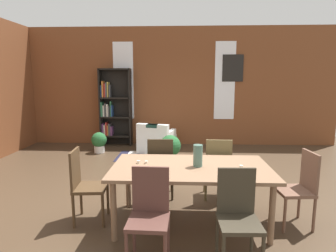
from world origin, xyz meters
TOP-DOWN VIEW (x-y plane):
  - ground_plane at (0.00, 0.00)m, footprint 10.35×10.35m
  - back_wall_brick at (0.00, 3.67)m, footprint 8.96×0.12m
  - window_pane_0 at (-1.39, 3.60)m, footprint 0.55×0.02m
  - window_pane_1 at (1.39, 3.60)m, footprint 0.55×0.02m
  - dining_table at (0.33, -0.89)m, footprint 1.96×1.09m
  - vase_on_table at (0.41, -0.89)m, footprint 0.12×0.12m
  - tealight_candle_0 at (-0.34, -0.80)m, footprint 0.04×0.04m
  - tealight_candle_1 at (-0.24, -0.80)m, footprint 0.04×0.04m
  - tealight_candle_2 at (0.93, -0.95)m, footprint 0.04×0.04m
  - dining_chair_head_left at (-1.02, -0.89)m, footprint 0.43×0.43m
  - dining_chair_far_right at (0.77, -0.11)m, footprint 0.41×0.41m
  - dining_chair_near_right at (0.77, -1.66)m, footprint 0.41×0.41m
  - dining_chair_head_right at (1.68, -0.88)m, footprint 0.43×0.43m
  - dining_chair_near_left at (-0.11, -1.66)m, footprint 0.41×0.41m
  - dining_chair_far_left at (-0.11, -0.11)m, footprint 0.42×0.42m
  - bookshelf_tall at (-1.67, 3.42)m, footprint 0.86×0.30m
  - armchair_white at (-0.41, 2.71)m, footprint 0.98×0.98m
  - potted_plant_by_shelf at (-0.03, 1.74)m, footprint 0.47×0.47m
  - potted_plant_corner at (-1.84, 2.56)m, footprint 0.38×0.38m
  - striped_rug at (-0.68, 2.26)m, footprint 1.27×0.99m
  - framed_picture at (1.60, 3.59)m, footprint 0.56×0.03m

SIDE VIEW (x-z plane):
  - ground_plane at x=0.00m, z-range 0.00..0.00m
  - striped_rug at x=-0.68m, z-range 0.00..0.01m
  - armchair_white at x=-0.41m, z-range -0.10..0.65m
  - potted_plant_corner at x=-1.84m, z-range 0.03..0.54m
  - potted_plant_by_shelf at x=-0.03m, z-range 0.04..0.66m
  - dining_chair_head_left at x=-1.02m, z-range 0.04..0.99m
  - dining_chair_far_right at x=0.77m, z-range 0.04..0.99m
  - dining_chair_near_right at x=0.77m, z-range 0.04..0.99m
  - dining_chair_head_right at x=1.68m, z-range 0.04..0.99m
  - dining_chair_near_left at x=-0.11m, z-range 0.04..0.99m
  - dining_chair_far_left at x=-0.11m, z-range 0.04..0.99m
  - dining_table at x=0.33m, z-range 0.30..1.06m
  - tealight_candle_1 at x=-0.24m, z-range 0.75..0.79m
  - tealight_candle_0 at x=-0.34m, z-range 0.75..0.79m
  - tealight_candle_2 at x=0.93m, z-range 0.75..0.79m
  - vase_on_table at x=0.41m, z-range 0.75..1.03m
  - bookshelf_tall at x=-1.67m, z-range 0.00..2.11m
  - back_wall_brick at x=0.00m, z-range 0.00..3.23m
  - window_pane_0 at x=-1.39m, z-range 0.73..2.83m
  - window_pane_1 at x=1.39m, z-range 0.73..2.83m
  - framed_picture at x=1.60m, z-range 1.76..2.48m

